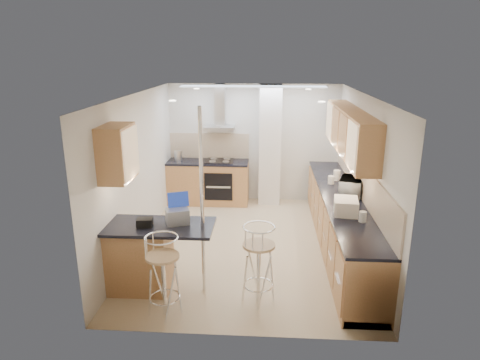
# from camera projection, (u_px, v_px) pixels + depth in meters

# --- Properties ---
(ground) EXTENTS (4.80, 4.80, 0.00)m
(ground) POSITION_uv_depth(u_px,v_px,m) (248.00, 245.00, 7.20)
(ground) COLOR #D3B08C
(ground) RESTS_ON ground
(room_shell) EXTENTS (3.64, 4.84, 2.51)m
(room_shell) POSITION_uv_depth(u_px,v_px,m) (269.00, 151.00, 7.09)
(room_shell) COLOR silver
(room_shell) RESTS_ON ground
(right_counter) EXTENTS (0.63, 4.40, 0.92)m
(right_counter) POSITION_uv_depth(u_px,v_px,m) (340.00, 222.00, 6.97)
(right_counter) COLOR #AA7E44
(right_counter) RESTS_ON ground
(back_counter) EXTENTS (1.70, 0.63, 0.92)m
(back_counter) POSITION_uv_depth(u_px,v_px,m) (208.00, 182.00, 9.13)
(back_counter) COLOR #AA7E44
(back_counter) RESTS_ON ground
(peninsula) EXTENTS (1.47, 0.72, 0.94)m
(peninsula) POSITION_uv_depth(u_px,v_px,m) (160.00, 257.00, 5.74)
(peninsula) COLOR #AA7E44
(peninsula) RESTS_ON ground
(microwave) EXTENTS (0.48, 0.59, 0.28)m
(microwave) POSITION_uv_depth(u_px,v_px,m) (352.00, 187.00, 6.81)
(microwave) COLOR silver
(microwave) RESTS_ON right_counter
(laptop) EXTENTS (0.35, 0.31, 0.20)m
(laptop) POSITION_uv_depth(u_px,v_px,m) (177.00, 216.00, 5.64)
(laptop) COLOR #96999D
(laptop) RESTS_ON peninsula
(bag) EXTENTS (0.22, 0.17, 0.11)m
(bag) POSITION_uv_depth(u_px,v_px,m) (145.00, 223.00, 5.55)
(bag) COLOR black
(bag) RESTS_ON peninsula
(bar_stool_near) EXTENTS (0.49, 0.49, 1.05)m
(bar_stool_near) POSITION_uv_depth(u_px,v_px,m) (163.00, 276.00, 5.16)
(bar_stool_near) COLOR tan
(bar_stool_near) RESTS_ON ground
(bar_stool_end) EXTENTS (0.56, 0.56, 1.07)m
(bar_stool_end) POSITION_uv_depth(u_px,v_px,m) (259.00, 264.00, 5.43)
(bar_stool_end) COLOR tan
(bar_stool_end) RESTS_ON ground
(jar_a) EXTENTS (0.14, 0.14, 0.18)m
(jar_a) POSITION_uv_depth(u_px,v_px,m) (337.00, 175.00, 7.63)
(jar_a) COLOR white
(jar_a) RESTS_ON right_counter
(jar_b) EXTENTS (0.13, 0.13, 0.14)m
(jar_b) POSITION_uv_depth(u_px,v_px,m) (331.00, 180.00, 7.42)
(jar_b) COLOR white
(jar_b) RESTS_ON right_counter
(jar_c) EXTENTS (0.17, 0.17, 0.22)m
(jar_c) POSITION_uv_depth(u_px,v_px,m) (348.00, 189.00, 6.81)
(jar_c) COLOR beige
(jar_c) RESTS_ON right_counter
(jar_d) EXTENTS (0.11, 0.11, 0.15)m
(jar_d) POSITION_uv_depth(u_px,v_px,m) (363.00, 217.00, 5.76)
(jar_d) COLOR silver
(jar_d) RESTS_ON right_counter
(bread_bin) EXTENTS (0.37, 0.45, 0.22)m
(bread_bin) POSITION_uv_depth(u_px,v_px,m) (346.00, 206.00, 6.04)
(bread_bin) COLOR white
(bread_bin) RESTS_ON right_counter
(kettle) EXTENTS (0.16, 0.16, 0.21)m
(kettle) POSITION_uv_depth(u_px,v_px,m) (178.00, 156.00, 9.00)
(kettle) COLOR silver
(kettle) RESTS_ON back_counter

